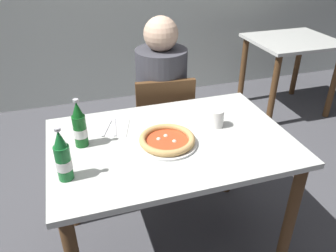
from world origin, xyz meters
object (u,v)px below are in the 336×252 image
dining_table_background (290,55)px  beer_bottle_left (63,158)px  chair_behind_table (163,124)px  paper_cup (217,118)px  diner_seated (162,108)px  dining_table_main (171,158)px  beer_bottle_center (80,127)px  napkin_with_cutlery (111,128)px  pizza_margherita_near (167,140)px

dining_table_background → beer_bottle_left: bearing=-145.5°
chair_behind_table → paper_cup: 0.65m
diner_seated → paper_cup: (0.13, -0.61, 0.21)m
dining_table_main → beer_bottle_center: beer_bottle_center is taller
dining_table_background → dining_table_main: bearing=-141.2°
napkin_with_cutlery → dining_table_main: bearing=-36.7°
diner_seated → dining_table_background: size_ratio=1.51×
beer_bottle_center → paper_cup: (0.70, -0.03, -0.06)m
napkin_with_cutlery → diner_seated: bearing=47.8°
beer_bottle_left → beer_bottle_center: bearing=70.1°
dining_table_background → napkin_with_cutlery: size_ratio=3.54×
pizza_margherita_near → beer_bottle_center: (-0.40, 0.12, 0.08)m
dining_table_main → chair_behind_table: 0.64m
napkin_with_cutlery → pizza_margherita_near: bearing=-44.7°
dining_table_main → chair_behind_table: chair_behind_table is taller
chair_behind_table → paper_cup: size_ratio=8.95×
dining_table_main → beer_bottle_center: bearing=169.0°
dining_table_main → beer_bottle_center: size_ratio=4.86×
chair_behind_table → napkin_with_cutlery: 0.64m
dining_table_main → napkin_with_cutlery: size_ratio=5.32×
dining_table_background → paper_cup: bearing=-137.3°
pizza_margherita_near → chair_behind_table: bearing=75.2°
diner_seated → dining_table_background: (1.54, 0.69, 0.01)m
beer_bottle_center → dining_table_background: bearing=31.1°
paper_cup → beer_bottle_center: bearing=177.5°
beer_bottle_center → beer_bottle_left: bearing=-109.9°
diner_seated → napkin_with_cutlery: (-0.42, -0.46, 0.17)m
dining_table_main → dining_table_background: bearing=38.8°
pizza_margherita_near → beer_bottle_left: (-0.48, -0.12, 0.08)m
diner_seated → paper_cup: 0.66m
dining_table_background → diner_seated: bearing=-155.7°
dining_table_background → pizza_margherita_near: 2.21m
dining_table_background → paper_cup: paper_cup is taller
beer_bottle_center → napkin_with_cutlery: bearing=36.6°
dining_table_background → pizza_margherita_near: (-1.71, -1.39, 0.18)m
pizza_margherita_near → paper_cup: paper_cup is taller
chair_behind_table → pizza_margherita_near: bearing=81.5°
pizza_margherita_near → beer_bottle_left: bearing=-165.9°
beer_bottle_center → dining_table_main: bearing=-11.0°
dining_table_background → beer_bottle_left: (-2.20, -1.51, 0.26)m
diner_seated → pizza_margherita_near: diner_seated is taller
napkin_with_cutlery → paper_cup: bearing=-15.4°
napkin_with_cutlery → dining_table_background: bearing=30.6°
paper_cup → chair_behind_table: bearing=103.4°
dining_table_background → beer_bottle_center: (-2.11, -1.27, 0.26)m
dining_table_main → diner_seated: size_ratio=0.99×
chair_behind_table → diner_seated: 0.11m
beer_bottle_left → napkin_with_cutlery: (0.25, 0.36, -0.10)m
dining_table_main → beer_bottle_center: 0.49m
dining_table_main → chair_behind_table: (0.14, 0.61, -0.15)m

